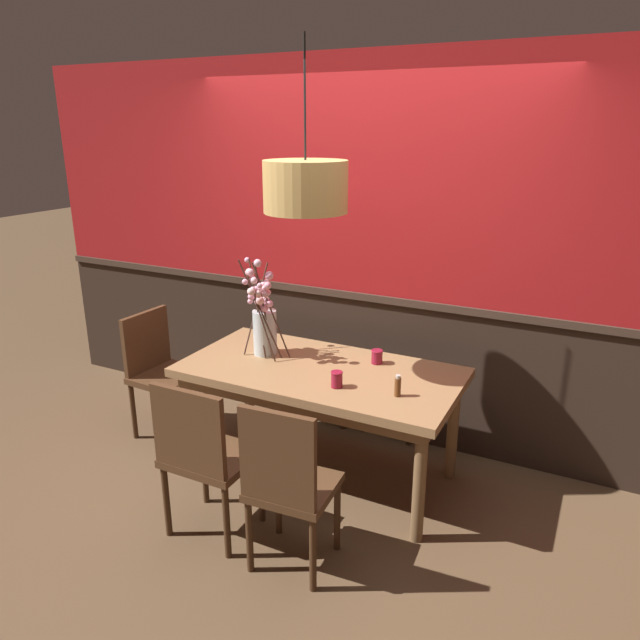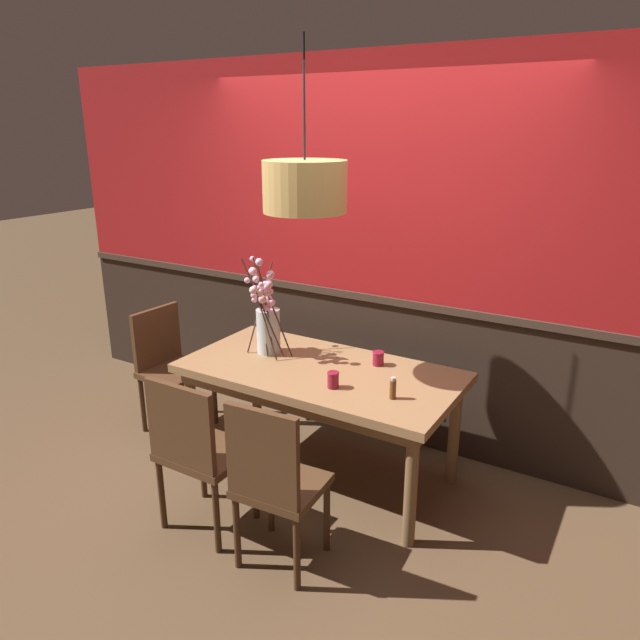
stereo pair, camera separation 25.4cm
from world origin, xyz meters
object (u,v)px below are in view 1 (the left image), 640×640
object	(u,v)px
candle_holder_nearer_center	(337,379)
candle_holder_nearer_edge	(377,357)
dining_table	(320,381)
chair_near_side_right	(287,481)
pendant_lamp	(306,187)
chair_head_west_end	(160,366)
chair_far_side_right	(402,357)
vase_with_blossoms	(263,323)
chair_near_side_left	(203,452)
condiment_bottle	(398,386)
chair_far_side_left	(333,350)

from	to	relation	value
candle_holder_nearer_center	candle_holder_nearer_edge	size ratio (longest dim) A/B	1.08
dining_table	candle_holder_nearer_center	bearing A→B (deg)	-43.90
chair_near_side_right	pendant_lamp	world-z (taller)	pendant_lamp
chair_head_west_end	dining_table	bearing A→B (deg)	0.32
chair_far_side_right	candle_holder_nearer_center	size ratio (longest dim) A/B	10.26
vase_with_blossoms	pendant_lamp	xyz separation A→B (m)	(0.38, -0.13, 0.89)
candle_holder_nearer_edge	chair_near_side_right	bearing A→B (deg)	-91.68
chair_near_side_left	chair_far_side_right	world-z (taller)	chair_far_side_right
chair_near_side_left	condiment_bottle	distance (m)	1.11
dining_table	candle_holder_nearer_center	size ratio (longest dim) A/B	17.90
chair_near_side_left	chair_head_west_end	distance (m)	1.31
chair_far_side_right	pendant_lamp	world-z (taller)	pendant_lamp
chair_head_west_end	chair_far_side_left	xyz separation A→B (m)	(0.99, 0.84, 0.01)
chair_near_side_left	pendant_lamp	distance (m)	1.54
vase_with_blossoms	candle_holder_nearer_edge	world-z (taller)	vase_with_blossoms
chair_far_side_left	chair_far_side_right	xyz separation A→B (m)	(0.55, 0.03, 0.02)
candle_holder_nearer_center	dining_table	bearing A→B (deg)	136.10
dining_table	candle_holder_nearer_edge	distance (m)	0.39
candle_holder_nearer_edge	condiment_bottle	distance (m)	0.48
chair_head_west_end	candle_holder_nearer_edge	bearing A→B (deg)	8.72
pendant_lamp	dining_table	bearing A→B (deg)	59.16
dining_table	vase_with_blossoms	world-z (taller)	vase_with_blossoms
vase_with_blossoms	chair_far_side_left	bearing A→B (deg)	80.90
chair_near_side_right	candle_holder_nearer_center	size ratio (longest dim) A/B	9.82
dining_table	chair_head_west_end	xyz separation A→B (m)	(-1.30, -0.01, -0.14)
chair_head_west_end	chair_far_side_left	bearing A→B (deg)	40.18
candle_holder_nearer_edge	pendant_lamp	size ratio (longest dim) A/B	0.10
pendant_lamp	chair_far_side_right	bearing A→B (deg)	72.82
dining_table	chair_far_side_right	distance (m)	0.90
candle_holder_nearer_center	pendant_lamp	distance (m)	1.10
chair_near_side_right	pendant_lamp	xyz separation A→B (m)	(-0.30, 0.78, 1.33)
chair_far_side_left	condiment_bottle	xyz separation A→B (m)	(0.87, -0.98, 0.28)
vase_with_blossoms	condiment_bottle	xyz separation A→B (m)	(0.99, -0.20, -0.16)
chair_near_side_right	vase_with_blossoms	bearing A→B (deg)	127.07
chair_head_west_end	candle_holder_nearer_center	bearing A→B (deg)	-7.33
candle_holder_nearer_edge	condiment_bottle	size ratio (longest dim) A/B	0.71
vase_with_blossoms	candle_holder_nearer_edge	xyz separation A→B (m)	(0.72, 0.19, -0.17)
candle_holder_nearer_center	condiment_bottle	bearing A→B (deg)	7.24
chair_near_side_left	chair_far_side_left	world-z (taller)	chair_far_side_left
candle_holder_nearer_edge	pendant_lamp	distance (m)	1.16
chair_far_side_left	pendant_lamp	bearing A→B (deg)	-74.24
chair_head_west_end	pendant_lamp	bearing A→B (deg)	-3.41
chair_near_side_left	chair_head_west_end	size ratio (longest dim) A/B	1.02
dining_table	chair_near_side_right	bearing A→B (deg)	-73.65
chair_far_side_left	dining_table	bearing A→B (deg)	-69.76
vase_with_blossoms	condiment_bottle	bearing A→B (deg)	-11.45
chair_near_side_right	condiment_bottle	distance (m)	0.82
dining_table	vase_with_blossoms	xyz separation A→B (m)	(-0.43, 0.04, 0.30)
dining_table	pendant_lamp	size ratio (longest dim) A/B	1.87
chair_far_side_right	condiment_bottle	distance (m)	1.10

